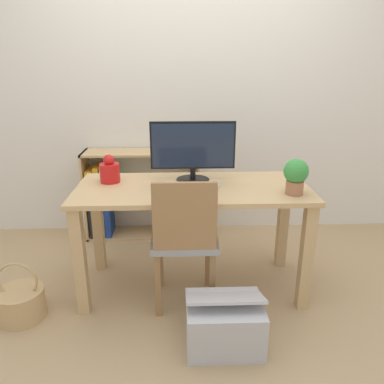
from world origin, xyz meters
name	(u,v)px	position (x,y,z in m)	size (l,w,h in m)	color
ground_plane	(193,285)	(0.00, 0.00, 0.00)	(10.00, 10.00, 0.00)	tan
wall_back	(188,83)	(0.00, 1.01, 1.30)	(8.00, 0.05, 2.60)	silver
desk	(193,206)	(0.00, 0.00, 0.59)	(1.47, 0.64, 0.72)	tan
monitor	(193,149)	(0.01, 0.11, 0.94)	(0.55, 0.22, 0.39)	black
keyboard	(191,185)	(-0.01, 0.01, 0.73)	(0.35, 0.11, 0.02)	silver
vase	(110,171)	(-0.54, 0.11, 0.80)	(0.13, 0.13, 0.18)	red
potted_plant	(296,175)	(0.60, -0.17, 0.84)	(0.15, 0.15, 0.21)	#9E6647
chair	(184,237)	(-0.06, -0.22, 0.48)	(0.40, 0.40, 0.86)	gray
bookshelf	(122,197)	(-0.58, 0.83, 0.36)	(0.98, 0.28, 0.76)	tan
basket	(21,302)	(-1.05, -0.31, 0.10)	(0.28, 0.28, 0.37)	tan
storage_box	(224,322)	(0.15, -0.58, 0.14)	(0.41, 0.37, 0.33)	#B2B2B7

